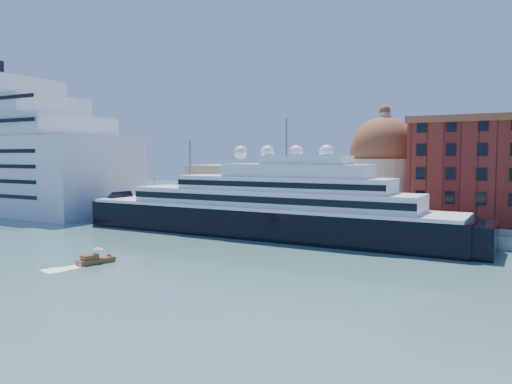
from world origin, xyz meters
The scene contains 9 objects.
ground centered at (0.00, 0.00, 0.00)m, with size 400.00×400.00×0.00m, color #396261.
quay centered at (0.00, 34.00, 1.25)m, with size 180.00×10.00×2.50m, color gray.
land centered at (0.00, 75.00, 1.00)m, with size 260.00×72.00×2.00m, color slate.
quay_fence centered at (0.00, 29.50, 3.10)m, with size 180.00×0.10×1.20m, color slate.
superyacht centered at (2.61, 23.00, 4.88)m, with size 94.71×13.13×28.31m.
service_barge centered at (-54.07, 22.08, 0.78)m, with size 12.19×4.51×2.71m.
water_taxi centered at (-3.48, -13.50, 0.65)m, with size 3.27×5.98×2.70m.
church centered at (6.39, 57.72, 10.91)m, with size 66.00×18.00×25.50m.
lamp_posts centered at (-12.67, 32.27, 9.84)m, with size 120.80×2.40×18.00m.
Camera 1 is at (55.82, -67.61, 16.64)m, focal length 35.00 mm.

